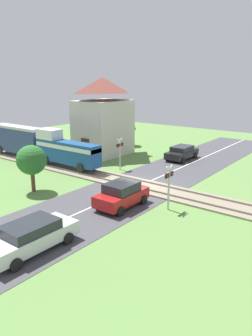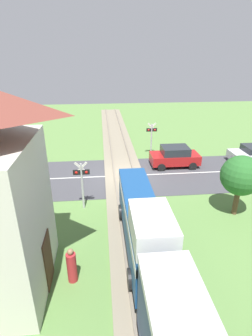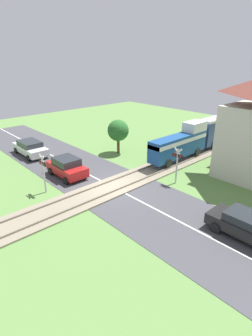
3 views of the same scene
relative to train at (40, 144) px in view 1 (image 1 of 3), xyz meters
name	(u,v)px [view 1 (image 1 of 3)]	position (x,y,z in m)	size (l,w,h in m)	color
ground_plane	(140,186)	(0.00, -11.68, -1.86)	(60.00, 60.00, 0.00)	#5B8442
road_surface	(140,186)	(0.00, -11.68, -1.85)	(48.00, 6.40, 0.02)	#424247
track_bed	(140,185)	(0.00, -11.68, -1.79)	(2.80, 48.00, 0.24)	gray
train	(40,144)	(0.00, 0.00, 0.00)	(1.58, 14.22, 3.18)	navy
car_near_crossing	(122,194)	(-4.07, -13.12, -1.03)	(3.72, 1.94, 1.60)	#A81919
car_far_side	(182,152)	(9.38, -10.24, -1.12)	(4.14, 1.88, 1.38)	black
car_behind_queue	(31,236)	(-10.99, -13.12, -1.09)	(4.59, 1.99, 1.44)	silver
crossing_signal_west_approach	(169,181)	(-2.70, -15.72, -0.01)	(0.90, 0.18, 2.87)	#B7B7B7
crossing_signal_east_approach	(120,149)	(2.70, -7.64, -0.01)	(0.90, 0.18, 2.87)	#B7B7B7
station_building	(103,118)	(6.46, -2.42, 2.04)	(5.90, 4.60, 8.00)	beige
pedestrian_by_station	(79,154)	(2.86, -2.39, -1.16)	(0.38, 0.38, 1.52)	#B2282D
tree_by_station	(127,119)	(11.69, -1.62, 1.40)	(2.18, 2.18, 4.59)	brown
tree_roadside_hedge	(31,160)	(-5.62, -6.25, 0.46)	(2.12, 2.12, 3.39)	brown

